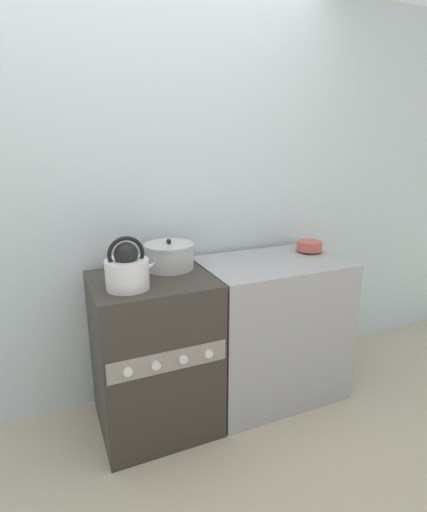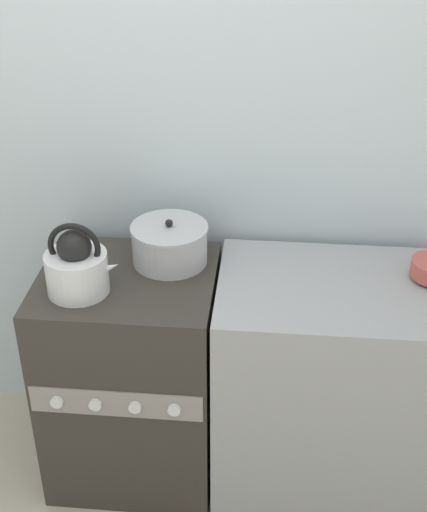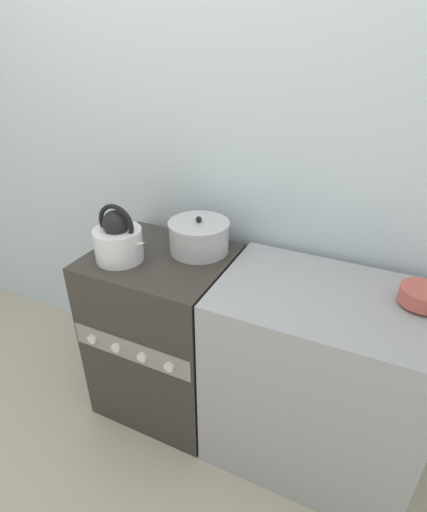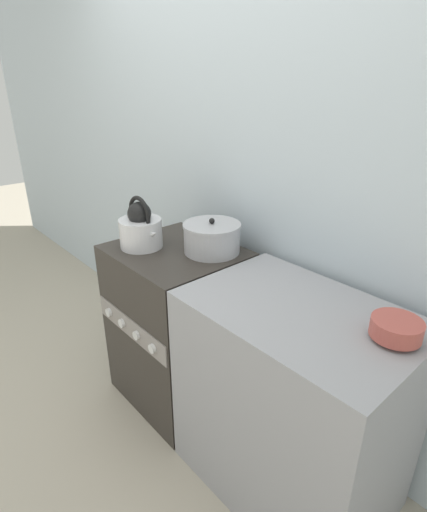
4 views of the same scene
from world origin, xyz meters
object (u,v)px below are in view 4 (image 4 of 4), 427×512
Objects in this scene: kettle at (141,228)px; enamel_bowl at (396,329)px; cooking_pot at (212,238)px; stove at (178,325)px.

kettle is 1.24m from enamel_bowl.
cooking_pot is (0.28, 0.22, -0.03)m from kettle.
cooking_pot is 0.94m from enamel_bowl.
cooking_pot is at bearing 41.08° from stove.
enamel_bowl is at bearing 4.74° from stove.
enamel_bowl is (1.22, 0.19, -0.06)m from kettle.
enamel_bowl is (0.94, -0.03, -0.03)m from cooking_pot.
enamel_bowl is at bearing 8.82° from kettle.
enamel_bowl is (1.08, 0.09, 0.49)m from stove.
cooking_pot is at bearing 38.44° from kettle.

